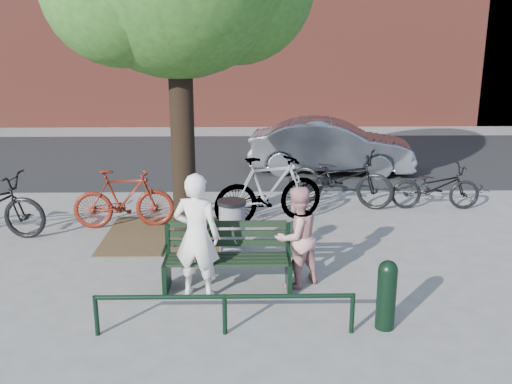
{
  "coord_description": "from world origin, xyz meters",
  "views": [
    {
      "loc": [
        0.26,
        -7.24,
        3.44
      ],
      "look_at": [
        0.41,
        1.0,
        1.12
      ],
      "focal_mm": 40.0,
      "sensor_mm": 36.0,
      "label": 1
    }
  ],
  "objects_px": {
    "litter_bin": "(232,228)",
    "person_left": "(197,236)",
    "park_bench": "(228,255)",
    "parked_car": "(331,146)",
    "person_right": "(296,237)",
    "bicycle_c": "(340,178)",
    "bollard": "(387,292)"
  },
  "relations": [
    {
      "from": "litter_bin",
      "to": "bicycle_c",
      "type": "height_order",
      "value": "bicycle_c"
    },
    {
      "from": "person_left",
      "to": "bicycle_c",
      "type": "distance_m",
      "value": 4.86
    },
    {
      "from": "person_right",
      "to": "park_bench",
      "type": "bearing_deg",
      "value": -30.27
    },
    {
      "from": "person_right",
      "to": "litter_bin",
      "type": "distance_m",
      "value": 1.44
    },
    {
      "from": "litter_bin",
      "to": "person_left",
      "type": "bearing_deg",
      "value": -107.32
    },
    {
      "from": "person_left",
      "to": "bicycle_c",
      "type": "relative_size",
      "value": 0.78
    },
    {
      "from": "park_bench",
      "to": "person_left",
      "type": "bearing_deg",
      "value": -150.11
    },
    {
      "from": "parked_car",
      "to": "bicycle_c",
      "type": "bearing_deg",
      "value": -176.12
    },
    {
      "from": "bicycle_c",
      "to": "parked_car",
      "type": "relative_size",
      "value": 0.54
    },
    {
      "from": "person_right",
      "to": "bollard",
      "type": "relative_size",
      "value": 1.65
    },
    {
      "from": "litter_bin",
      "to": "bicycle_c",
      "type": "bearing_deg",
      "value": 51.92
    },
    {
      "from": "park_bench",
      "to": "bollard",
      "type": "relative_size",
      "value": 2.01
    },
    {
      "from": "person_right",
      "to": "bicycle_c",
      "type": "relative_size",
      "value": 0.65
    },
    {
      "from": "bicycle_c",
      "to": "person_left",
      "type": "bearing_deg",
      "value": 171.71
    },
    {
      "from": "litter_bin",
      "to": "parked_car",
      "type": "bearing_deg",
      "value": 66.97
    },
    {
      "from": "person_left",
      "to": "litter_bin",
      "type": "height_order",
      "value": "person_left"
    },
    {
      "from": "park_bench",
      "to": "parked_car",
      "type": "distance_m",
      "value": 7.16
    },
    {
      "from": "park_bench",
      "to": "parked_car",
      "type": "bearing_deg",
      "value": 70.34
    },
    {
      "from": "person_right",
      "to": "litter_bin",
      "type": "height_order",
      "value": "person_right"
    },
    {
      "from": "bollard",
      "to": "park_bench",
      "type": "bearing_deg",
      "value": 148.72
    },
    {
      "from": "bollard",
      "to": "bicycle_c",
      "type": "bearing_deg",
      "value": 87.12
    },
    {
      "from": "litter_bin",
      "to": "bicycle_c",
      "type": "distance_m",
      "value": 3.47
    },
    {
      "from": "person_right",
      "to": "bollard",
      "type": "distance_m",
      "value": 1.59
    },
    {
      "from": "person_left",
      "to": "bollard",
      "type": "height_order",
      "value": "person_left"
    },
    {
      "from": "bicycle_c",
      "to": "park_bench",
      "type": "bearing_deg",
      "value": 174.49
    },
    {
      "from": "person_right",
      "to": "parked_car",
      "type": "height_order",
      "value": "person_right"
    },
    {
      "from": "park_bench",
      "to": "person_left",
      "type": "xyz_separation_m",
      "value": [
        -0.4,
        -0.23,
        0.37
      ]
    },
    {
      "from": "litter_bin",
      "to": "person_right",
      "type": "bearing_deg",
      "value": -49.95
    },
    {
      "from": "litter_bin",
      "to": "parked_car",
      "type": "distance_m",
      "value": 6.07
    },
    {
      "from": "park_bench",
      "to": "person_left",
      "type": "height_order",
      "value": "person_left"
    },
    {
      "from": "park_bench",
      "to": "parked_car",
      "type": "relative_size",
      "value": 0.43
    },
    {
      "from": "bollard",
      "to": "litter_bin",
      "type": "height_order",
      "value": "litter_bin"
    }
  ]
}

